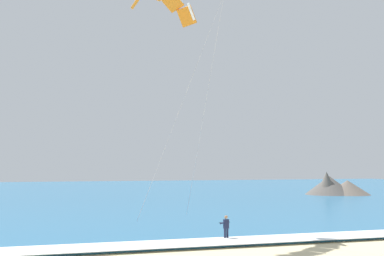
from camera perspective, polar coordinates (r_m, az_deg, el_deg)
name	(u,v)px	position (r m, az deg, el deg)	size (l,w,h in m)	color
sea	(117,192)	(88.49, -8.93, -7.60)	(200.00, 120.00, 0.20)	teal
surf_foam	(245,240)	(31.34, 6.32, -13.17)	(200.00, 3.01, 0.04)	white
surfboard	(226,241)	(32.08, 4.11, -13.34)	(0.80, 1.47, 0.09)	white
kitesurfer	(226,227)	(31.96, 4.08, -11.72)	(0.61, 0.61, 1.69)	#191E38
kite_primary	(162,1)	(37.35, -3.62, 14.96)	(6.05, 6.31, 17.27)	orange
headland_right	(337,187)	(82.16, 16.97, -6.74)	(10.69, 9.53, 3.96)	#665B51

